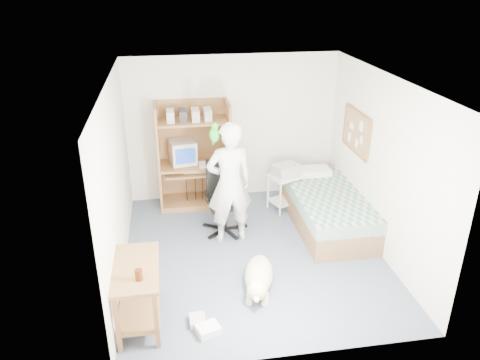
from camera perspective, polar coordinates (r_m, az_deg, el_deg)
The scene contains 21 objects.
floor at distance 6.83m, azimuth 1.62°, elevation -8.89°, with size 4.00×4.00×0.00m, color #485262.
wall_back at distance 8.09m, azimuth -0.91°, elevation 6.34°, with size 3.60×0.02×2.50m, color silver.
wall_right at distance 6.79m, azimuth 16.85°, elevation 1.71°, with size 0.02×4.00×2.50m, color silver.
wall_left at distance 6.18m, azimuth -14.88°, elevation -0.29°, with size 0.02×4.00×2.50m, color silver.
ceiling at distance 5.86m, azimuth 1.90°, elevation 12.09°, with size 3.60×4.00×0.02m, color white.
computer_hutch at distance 7.92m, azimuth -5.63°, elevation 2.53°, with size 1.20×0.63×1.80m.
bed at distance 7.51m, azimuth 10.58°, elevation -3.50°, with size 1.02×2.02×0.66m.
side_desk at distance 5.49m, azimuth -12.38°, elevation -12.51°, with size 0.50×1.00×0.75m.
corkboard at distance 7.48m, azimuth 13.98°, elevation 5.73°, with size 0.04×0.94×0.66m.
office_chair at distance 7.23m, azimuth -2.03°, elevation -3.27°, with size 0.63×0.63×1.11m.
person at distance 6.73m, azimuth -1.28°, elevation -0.46°, with size 0.67×0.44×1.84m, color silver.
parrot at distance 6.44m, azimuth -3.13°, elevation 5.68°, with size 0.14×0.24×0.37m.
dog at distance 6.05m, azimuth 2.28°, elevation -11.71°, with size 0.53×1.10×0.42m.
printer_cart at distance 7.88m, azimuth 5.56°, elevation -0.77°, with size 0.64×0.59×0.63m.
printer at distance 7.76m, azimuth 5.65°, elevation 1.24°, with size 0.42×0.32×0.18m, color #A5A5A1.
crt_monitor at distance 7.87m, azimuth -7.00°, elevation 3.44°, with size 0.47×0.49×0.39m.
keyboard at distance 7.83m, azimuth -5.28°, elevation 1.10°, with size 0.45×0.16×0.03m, color beige.
pencil_cup at distance 7.86m, azimuth -2.99°, elevation 2.46°, with size 0.08×0.08×0.12m, color gold.
drink_glass at distance 5.11m, azimuth -12.23°, elevation -11.23°, with size 0.08×0.08×0.12m, color #421A0A.
floor_box_a at distance 5.50m, azimuth -3.90°, elevation -17.75°, with size 0.25×0.20×0.10m, color white.
floor_box_b at distance 5.64m, azimuth -5.20°, elevation -16.69°, with size 0.18×0.22×0.08m, color #BBBBB6.
Camera 1 is at (-1.10, -5.62, 3.72)m, focal length 35.00 mm.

